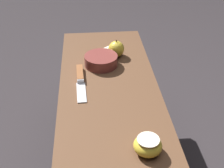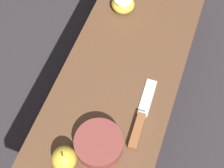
{
  "view_description": "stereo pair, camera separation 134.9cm",
  "coord_description": "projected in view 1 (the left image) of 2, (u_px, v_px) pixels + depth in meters",
  "views": [
    {
      "loc": [
        0.77,
        -0.07,
        1.11
      ],
      "look_at": [
        -0.15,
        0.01,
        0.49
      ],
      "focal_mm": 50.0,
      "sensor_mm": 36.0,
      "label": 1
    },
    {
      "loc": [
        -0.56,
        -0.14,
        1.31
      ],
      "look_at": [
        -0.15,
        0.01,
        0.49
      ],
      "focal_mm": 50.0,
      "sensor_mm": 36.0,
      "label": 2
    }
  ],
  "objects": [
    {
      "name": "bowl",
      "position": [
        101.0,
        61.0,
        1.26
      ],
      "size": [
        0.13,
        0.13,
        0.04
      ],
      "color": "brown",
      "rests_on": "wooden_bench"
    },
    {
      "name": "apple_cut",
      "position": [
        148.0,
        145.0,
        0.86
      ],
      "size": [
        0.08,
        0.08,
        0.05
      ],
      "color": "gold",
      "rests_on": "wooden_bench"
    },
    {
      "name": "apple_slice_near_knife",
      "position": [
        108.0,
        48.0,
        1.39
      ],
      "size": [
        0.06,
        0.06,
        0.01
      ],
      "color": "beige",
      "rests_on": "wooden_bench"
    },
    {
      "name": "wooden_bench",
      "position": [
        113.0,
        137.0,
        1.05
      ],
      "size": [
        1.32,
        0.36,
        0.46
      ],
      "color": "brown",
      "rests_on": "ground_plane"
    },
    {
      "name": "apple_whole",
      "position": [
        116.0,
        49.0,
        1.32
      ],
      "size": [
        0.07,
        0.07,
        0.08
      ],
      "color": "gold",
      "rests_on": "wooden_bench"
    },
    {
      "name": "knife",
      "position": [
        80.0,
        78.0,
        1.18
      ],
      "size": [
        0.23,
        0.04,
        0.02
      ],
      "rotation": [
        0.0,
        0.0,
        0.04
      ],
      "color": "silver",
      "rests_on": "wooden_bench"
    }
  ]
}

